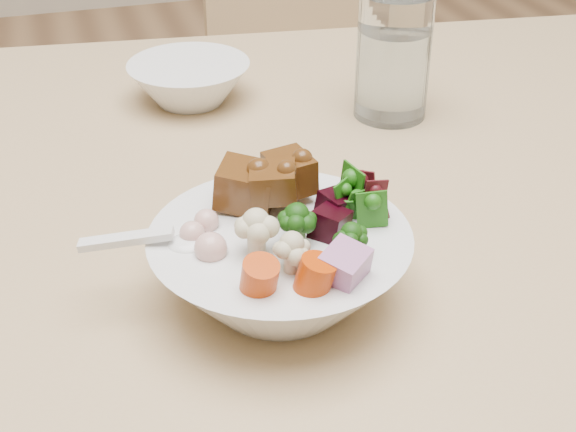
{
  "coord_description": "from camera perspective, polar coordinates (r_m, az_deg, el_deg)",
  "views": [
    {
      "loc": [
        -0.23,
        -0.55,
        1.11
      ],
      "look_at": [
        -0.09,
        -0.09,
        0.81
      ],
      "focal_mm": 50.0,
      "sensor_mm": 36.0,
      "label": 1
    }
  ],
  "objects": [
    {
      "name": "food_bowl",
      "position": [
        0.58,
        -0.46,
        -3.18
      ],
      "size": [
        0.19,
        0.19,
        0.1
      ],
      "color": "silver",
      "rests_on": "dining_table"
    },
    {
      "name": "water_glass",
      "position": [
        0.85,
        7.47,
        10.87
      ],
      "size": [
        0.08,
        0.08,
        0.13
      ],
      "color": "white",
      "rests_on": "dining_table"
    },
    {
      "name": "soup_spoon",
      "position": [
        0.56,
        -8.08,
        -1.92
      ],
      "size": [
        0.1,
        0.05,
        0.02
      ],
      "rotation": [
        0.0,
        0.0,
        -0.29
      ],
      "color": "silver",
      "rests_on": "food_bowl"
    },
    {
      "name": "side_bowl",
      "position": [
        0.9,
        -7.01,
        9.4
      ],
      "size": [
        0.13,
        0.13,
        0.04
      ],
      "primitive_type": null,
      "color": "silver",
      "rests_on": "dining_table"
    },
    {
      "name": "chair_far",
      "position": [
        1.45,
        3.47,
        8.08
      ],
      "size": [
        0.44,
        0.44,
        0.92
      ],
      "rotation": [
        0.0,
        0.0,
        -0.04
      ],
      "color": "tan",
      "rests_on": "ground"
    }
  ]
}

